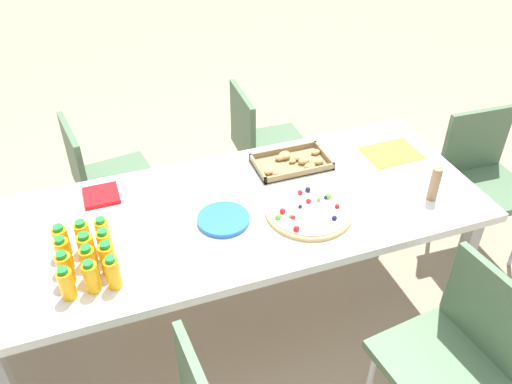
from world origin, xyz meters
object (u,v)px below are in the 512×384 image
object	(u,v)px
juice_bottle_1	(92,277)
fruit_pizza	(309,210)
juice_bottle_10	(83,236)
juice_bottle_7	(87,249)
chair_far_right	(262,141)
juice_bottle_0	(67,284)
juice_bottle_9	(62,241)
juice_bottle_8	(105,245)
chair_near_right	(455,348)
snack_tray	(294,162)
cardboard_tube	(435,184)
plate_stack	(224,219)
chair_end	(482,175)
juice_bottle_2	(113,273)
juice_bottle_5	(108,259)
paper_folder	(392,153)
juice_bottle_11	(103,233)
napkin_stack	(101,195)
party_table	(235,221)
juice_bottle_4	(89,263)
juice_bottle_3	(65,268)
chair_far_left	(103,177)
juice_bottle_6	(64,254)

from	to	relation	value
juice_bottle_1	fruit_pizza	bearing A→B (deg)	8.44
juice_bottle_10	juice_bottle_7	bearing A→B (deg)	-86.14
chair_far_right	juice_bottle_7	world-z (taller)	juice_bottle_7
juice_bottle_0	fruit_pizza	size ratio (longest dim) A/B	0.37
juice_bottle_1	juice_bottle_9	distance (m)	0.24
juice_bottle_0	juice_bottle_8	world-z (taller)	juice_bottle_8
chair_near_right	juice_bottle_0	distance (m)	1.43
juice_bottle_8	snack_tray	xyz separation A→B (m)	(0.91, 0.34, -0.05)
juice_bottle_8	cardboard_tube	bearing A→B (deg)	-4.42
plate_stack	chair_end	bearing A→B (deg)	5.97
chair_far_right	juice_bottle_1	size ratio (longest dim) A/B	6.15
juice_bottle_8	juice_bottle_2	bearing A→B (deg)	-87.40
juice_bottle_0	juice_bottle_9	xyz separation A→B (m)	(-0.00, 0.23, 0.00)
juice_bottle_5	cardboard_tube	xyz separation A→B (m)	(1.37, -0.03, 0.01)
juice_bottle_8	paper_folder	bearing A→B (deg)	10.71
juice_bottle_11	napkin_stack	xyz separation A→B (m)	(0.02, 0.31, -0.05)
party_table	napkin_stack	size ratio (longest dim) A/B	14.28
plate_stack	juice_bottle_2	bearing A→B (deg)	-155.84
juice_bottle_0	juice_bottle_4	distance (m)	0.11
juice_bottle_0	juice_bottle_3	distance (m)	0.08
juice_bottle_3	snack_tray	bearing A→B (deg)	21.23
juice_bottle_10	snack_tray	distance (m)	1.02
chair_far_right	juice_bottle_8	distance (m)	1.37
juice_bottle_4	plate_stack	world-z (taller)	juice_bottle_4
juice_bottle_8	juice_bottle_9	bearing A→B (deg)	152.75
chair_end	chair_near_right	xyz separation A→B (m)	(-0.82, -0.88, 0.00)
juice_bottle_7	napkin_stack	world-z (taller)	juice_bottle_7
chair_far_right	juice_bottle_10	xyz separation A→B (m)	(-1.04, -0.85, 0.29)
juice_bottle_5	chair_near_right	bearing A→B (deg)	-27.51
party_table	juice_bottle_4	bearing A→B (deg)	-162.32
juice_bottle_9	cardboard_tube	bearing A→B (deg)	-6.89
fruit_pizza	juice_bottle_7	bearing A→B (deg)	178.88
juice_bottle_10	juice_bottle_11	world-z (taller)	juice_bottle_10
juice_bottle_5	juice_bottle_7	world-z (taller)	juice_bottle_5
paper_folder	snack_tray	bearing A→B (deg)	171.53
chair_near_right	juice_bottle_9	xyz separation A→B (m)	(-1.30, 0.75, 0.29)
chair_end	juice_bottle_10	bearing A→B (deg)	6.25
chair_far_left	chair_near_right	world-z (taller)	same
fruit_pizza	plate_stack	bearing A→B (deg)	168.84
chair_far_right	juice_bottle_9	bearing A→B (deg)	-51.99
party_table	juice_bottle_1	world-z (taller)	juice_bottle_1
chair_near_right	fruit_pizza	bearing A→B (deg)	18.44
juice_bottle_0	juice_bottle_8	xyz separation A→B (m)	(0.15, 0.15, 0.00)
juice_bottle_7	cardboard_tube	world-z (taller)	cardboard_tube
juice_bottle_6	cardboard_tube	xyz separation A→B (m)	(1.52, -0.10, 0.01)
juice_bottle_11	chair_far_left	bearing A→B (deg)	86.52
juice_bottle_7	snack_tray	xyz separation A→B (m)	(0.98, 0.33, -0.05)
juice_bottle_7	juice_bottle_8	bearing A→B (deg)	-1.81
juice_bottle_9	chair_near_right	bearing A→B (deg)	-30.15
juice_bottle_0	juice_bottle_4	size ratio (longest dim) A/B	0.93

